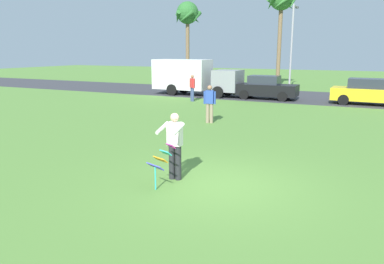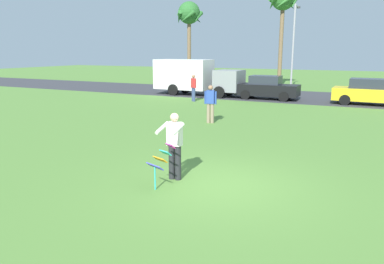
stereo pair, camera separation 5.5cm
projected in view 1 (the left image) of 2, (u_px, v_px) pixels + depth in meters
ground_plane at (220, 185)px, 9.15m from camera, size 120.00×120.00×0.00m
road_strip at (320, 98)px, 26.16m from camera, size 120.00×8.00×0.01m
person_kite_flyer at (175, 144)px, 9.33m from camera, size 0.55×0.66×1.73m
kite_held at (161, 161)px, 8.79m from camera, size 0.57×0.72×1.05m
parked_truck_grey_van at (192, 76)px, 27.53m from camera, size 6.75×2.25×2.62m
parked_car_black at (266, 88)px, 25.29m from camera, size 4.21×1.86×1.60m
parked_car_yellow at (368, 92)px, 22.61m from camera, size 4.25×1.92×1.60m
palm_tree_left_near at (188, 16)px, 35.43m from camera, size 2.58×2.71×7.87m
palm_tree_right_near at (281, 3)px, 32.46m from camera, size 2.58×2.71×8.83m
streetlight_pole at (292, 42)px, 30.83m from camera, size 0.24×1.65×7.00m
person_walker_near at (192, 87)px, 24.17m from camera, size 0.47×0.39×1.73m
person_walker_far at (210, 103)px, 16.83m from camera, size 0.56×0.28×1.73m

